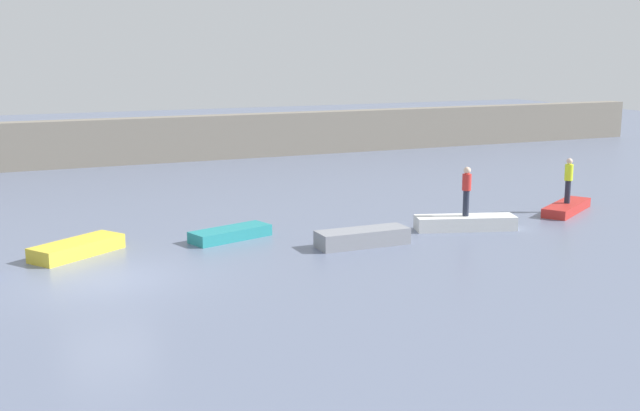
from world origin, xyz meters
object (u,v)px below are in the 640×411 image
(rowboat_grey, at_px, (362,237))
(rowboat_red, at_px, (567,208))
(person_red_shirt, at_px, (467,188))
(person_hiviz_shirt, at_px, (568,178))
(rowboat_white, at_px, (465,223))
(rowboat_yellow, at_px, (77,248))
(rowboat_teal, at_px, (230,234))

(rowboat_grey, xyz_separation_m, rowboat_red, (9.80, 1.56, -0.09))
(rowboat_grey, xyz_separation_m, person_red_shirt, (4.39, 0.59, 1.22))
(person_hiviz_shirt, bearing_deg, rowboat_white, -169.84)
(person_red_shirt, bearing_deg, rowboat_yellow, 171.81)
(rowboat_teal, relative_size, rowboat_grey, 0.91)
(rowboat_grey, bearing_deg, rowboat_white, 7.66)
(rowboat_red, height_order, person_red_shirt, person_red_shirt)
(rowboat_yellow, height_order, rowboat_grey, rowboat_grey)
(rowboat_grey, bearing_deg, person_red_shirt, 7.66)
(rowboat_white, bearing_deg, rowboat_grey, -154.76)
(rowboat_teal, distance_m, rowboat_red, 13.55)
(rowboat_white, height_order, rowboat_red, rowboat_white)
(rowboat_yellow, xyz_separation_m, rowboat_teal, (5.01, 0.10, -0.04))
(rowboat_red, bearing_deg, rowboat_teal, 143.69)
(person_red_shirt, bearing_deg, rowboat_teal, 166.25)
(rowboat_teal, xyz_separation_m, person_hiviz_shirt, (13.51, -1.02, 1.17))
(rowboat_teal, bearing_deg, rowboat_grey, -52.00)
(rowboat_yellow, relative_size, rowboat_grey, 0.97)
(person_red_shirt, bearing_deg, rowboat_white, 0.00)
(rowboat_white, distance_m, person_hiviz_shirt, 5.60)
(rowboat_yellow, height_order, person_hiviz_shirt, person_hiviz_shirt)
(rowboat_teal, relative_size, person_red_shirt, 1.60)
(rowboat_yellow, xyz_separation_m, person_hiviz_shirt, (18.52, -0.92, 1.13))
(rowboat_red, bearing_deg, rowboat_yellow, 145.14)
(rowboat_white, distance_m, person_red_shirt, 1.24)
(rowboat_grey, distance_m, rowboat_white, 4.43)
(rowboat_yellow, xyz_separation_m, rowboat_grey, (8.72, -2.48, 0.04))
(rowboat_grey, relative_size, person_hiviz_shirt, 1.73)
(rowboat_grey, distance_m, person_red_shirt, 4.60)
(rowboat_yellow, bearing_deg, rowboat_red, -36.50)
(rowboat_teal, distance_m, rowboat_white, 8.34)
(rowboat_yellow, xyz_separation_m, rowboat_red, (18.52, -0.92, -0.05))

